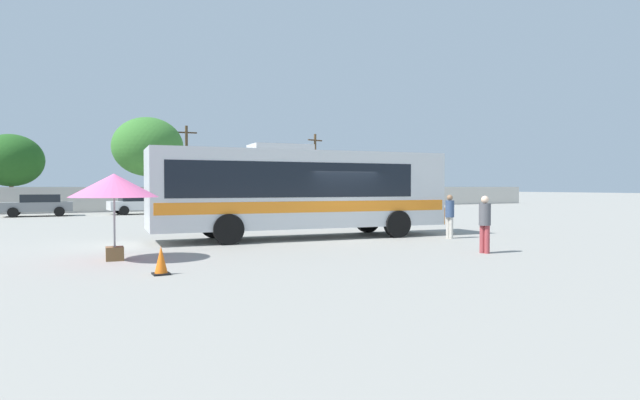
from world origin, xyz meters
TOP-DOWN VIEW (x-y plane):
  - ground_plane at (0.00, 10.00)m, footprint 300.00×300.00m
  - perimeter_wall at (0.00, 26.18)m, footprint 80.00×0.30m
  - coach_bus_silver_orange at (-1.24, 0.92)m, footprint 11.37×3.74m
  - attendant_by_bus_door at (3.74, -1.84)m, footprint 0.37×0.37m
  - passenger_waiting_on_apron at (1.58, -5.68)m, footprint 0.41×0.41m
  - vendor_umbrella_near_gate_pink at (-8.11, -2.10)m, footprint 2.26×2.26m
  - parked_car_second_grey at (-9.77, 22.18)m, footprint 4.29×2.14m
  - parked_car_third_white at (-3.35, 21.79)m, footprint 4.59×2.15m
  - parked_car_rightmost_white at (3.47, 22.13)m, footprint 4.03×2.02m
  - utility_pole_near at (1.73, 29.08)m, footprint 1.80×0.33m
  - utility_pole_far at (13.94, 28.08)m, footprint 1.77×0.59m
  - roadside_tree_midleft at (-11.62, 32.12)m, footprint 4.94×4.94m
  - roadside_tree_midright at (-1.67, 28.34)m, footprint 5.75×5.75m
  - traffic_cone_on_apron at (-7.51, -4.97)m, footprint 0.36×0.36m

SIDE VIEW (x-z plane):
  - ground_plane at x=0.00m, z-range 0.00..0.00m
  - traffic_cone_on_apron at x=-7.51m, z-range -0.01..0.63m
  - parked_car_third_white at x=-3.35m, z-range 0.05..1.48m
  - parked_car_second_grey at x=-9.77m, z-range 0.05..1.48m
  - parked_car_rightmost_white at x=3.47m, z-range 0.04..1.59m
  - attendant_by_bus_door at x=3.74m, z-range 0.11..1.75m
  - passenger_waiting_on_apron at x=1.58m, z-range 0.11..1.79m
  - perimeter_wall at x=0.00m, z-range 0.00..1.92m
  - coach_bus_silver_orange at x=-1.24m, z-range 0.12..3.62m
  - vendor_umbrella_near_gate_pink at x=-8.11m, z-range 0.79..3.08m
  - utility_pole_far at x=13.94m, z-range 0.18..7.21m
  - utility_pole_near at x=1.73m, z-range 0.18..7.44m
  - roadside_tree_midleft at x=-11.62m, z-range 0.98..7.14m
  - roadside_tree_midright at x=-1.67m, z-range 1.40..9.09m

